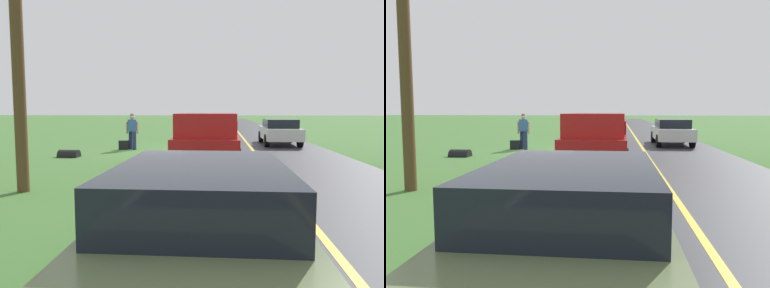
% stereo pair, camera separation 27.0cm
% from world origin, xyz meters
% --- Properties ---
extents(ground_plane, '(200.00, 200.00, 0.00)m').
position_xyz_m(ground_plane, '(0.00, 0.00, 0.00)').
color(ground_plane, '#427033').
extents(road_surface, '(7.36, 120.00, 0.00)m').
position_xyz_m(road_surface, '(-4.43, 0.00, 0.00)').
color(road_surface, '#333338').
rests_on(road_surface, ground).
extents(lane_edge_line, '(0.16, 117.60, 0.00)m').
position_xyz_m(lane_edge_line, '(-0.93, 0.00, 0.01)').
color(lane_edge_line, silver).
rests_on(lane_edge_line, ground).
extents(lane_centre_line, '(0.14, 117.60, 0.00)m').
position_xyz_m(lane_centre_line, '(-4.43, 0.00, 0.01)').
color(lane_centre_line, gold).
rests_on(lane_centre_line, ground).
extents(hitchhiker_walking, '(0.62, 0.51, 1.75)m').
position_xyz_m(hitchhiker_walking, '(1.37, -0.98, 0.98)').
color(hitchhiker_walking, navy).
rests_on(hitchhiker_walking, ground).
extents(suitcase_carried, '(0.48, 0.24, 0.45)m').
position_xyz_m(suitcase_carried, '(1.78, -0.86, 0.22)').
color(suitcase_carried, black).
rests_on(suitcase_carried, ground).
extents(pickup_truck_passing, '(2.16, 5.43, 1.82)m').
position_xyz_m(pickup_truck_passing, '(-2.45, 4.07, 0.97)').
color(pickup_truck_passing, '#B21919').
rests_on(pickup_truck_passing, ground).
extents(sedan_near_oncoming, '(1.94, 4.40, 1.41)m').
position_xyz_m(sedan_near_oncoming, '(-6.13, -4.03, 0.75)').
color(sedan_near_oncoming, silver).
rests_on(sedan_near_oncoming, ground).
extents(sedan_ahead_same_lane, '(1.94, 4.40, 1.41)m').
position_xyz_m(sedan_ahead_same_lane, '(-2.67, 13.02, 0.75)').
color(sedan_ahead_same_lane, '#66754C').
rests_on(sedan_ahead_same_lane, ground).
extents(utility_pole_roadside, '(0.28, 0.28, 7.50)m').
position_xyz_m(utility_pole_roadside, '(1.80, 8.21, 3.75)').
color(utility_pole_roadside, brown).
rests_on(utility_pole_roadside, ground).
extents(drainage_culvert, '(0.80, 0.60, 0.60)m').
position_xyz_m(drainage_culvert, '(3.30, 2.00, 0.00)').
color(drainage_culvert, black).
rests_on(drainage_culvert, ground).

